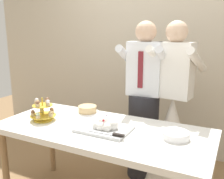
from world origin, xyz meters
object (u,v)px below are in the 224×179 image
object	(u,v)px
round_cake	(87,110)
person_bride	(171,129)
person_groom	(144,110)
cupcake_stand	(43,111)
dessert_table	(102,136)
main_cake_tray	(105,125)
plate_stack	(176,135)

from	to	relation	value
round_cake	person_bride	distance (m)	0.88
round_cake	person_groom	bearing A→B (deg)	43.54
cupcake_stand	person_bride	distance (m)	1.29
cupcake_stand	round_cake	world-z (taller)	cupcake_stand
dessert_table	person_bride	xyz separation A→B (m)	(0.42, 0.72, -0.12)
person_groom	person_bride	bearing A→B (deg)	4.73
dessert_table	cupcake_stand	distance (m)	0.59
round_cake	main_cake_tray	bearing A→B (deg)	-40.84
main_cake_tray	round_cake	world-z (taller)	main_cake_tray
person_bride	round_cake	bearing A→B (deg)	-149.13
main_cake_tray	person_groom	size ratio (longest dim) A/B	0.26
main_cake_tray	person_groom	world-z (taller)	person_groom
dessert_table	person_bride	bearing A→B (deg)	59.78
person_groom	round_cake	bearing A→B (deg)	-136.46
person_groom	person_bride	size ratio (longest dim) A/B	1.00
person_groom	main_cake_tray	bearing A→B (deg)	-96.05
main_cake_tray	person_bride	xyz separation A→B (m)	(0.37, 0.75, -0.23)
dessert_table	person_bride	distance (m)	0.84
dessert_table	cupcake_stand	bearing A→B (deg)	-172.60
plate_stack	person_bride	distance (m)	0.71
dessert_table	person_groom	world-z (taller)	person_groom
cupcake_stand	person_bride	size ratio (longest dim) A/B	0.14
main_cake_tray	round_cake	distance (m)	0.47
main_cake_tray	round_cake	size ratio (longest dim) A/B	1.81
plate_stack	person_groom	bearing A→B (deg)	127.20
dessert_table	main_cake_tray	distance (m)	0.13
round_cake	person_groom	world-z (taller)	person_groom
cupcake_stand	plate_stack	xyz separation A→B (m)	(1.16, 0.14, -0.06)
cupcake_stand	person_bride	world-z (taller)	person_bride
dessert_table	cupcake_stand	xyz separation A→B (m)	(-0.56, -0.07, 0.16)
cupcake_stand	main_cake_tray	xyz separation A→B (m)	(0.61, 0.04, -0.04)
dessert_table	round_cake	distance (m)	0.43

